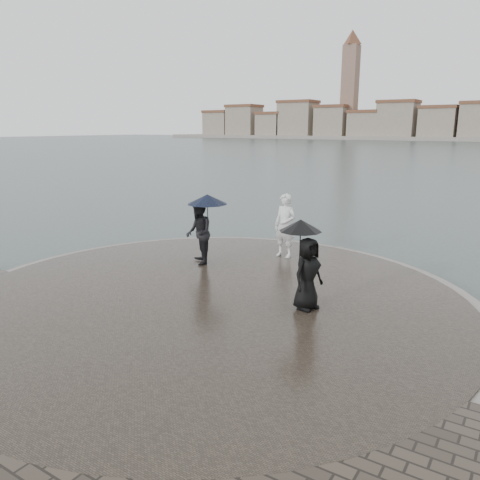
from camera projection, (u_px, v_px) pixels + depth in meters
The scene contains 6 objects.
ground at pixel (93, 373), 8.27m from camera, with size 400.00×400.00×0.00m, color #2B3835.
kerb_ring at pixel (210, 304), 11.09m from camera, with size 12.50×12.50×0.32m, color gray.
quay_tip at pixel (210, 303), 11.09m from camera, with size 11.90×11.90×0.36m, color #2D261E.
statue at pixel (285, 226), 14.18m from camera, with size 0.71×0.46×1.93m, color white.
visitor_left at pixel (201, 225), 13.37m from camera, with size 1.39×1.24×2.04m.
visitor_right at pixel (306, 261), 10.07m from camera, with size 1.06×1.01×1.95m.
Camera 1 is at (6.24, -4.89, 4.24)m, focal length 35.00 mm.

